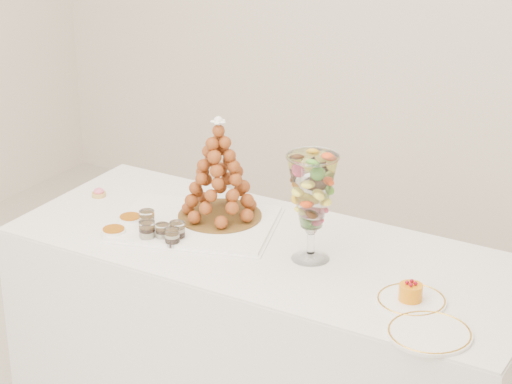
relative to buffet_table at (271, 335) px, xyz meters
The scene contains 15 objects.
buffet_table is the anchor object (origin of this frame).
lace_tray 0.49m from the buffet_table, behind, with size 0.56×0.42×0.02m, color white.
macaron_vase 0.63m from the buffet_table, ahead, with size 0.17×0.17×0.38m.
cake_plate 0.69m from the buffet_table, 11.04° to the right, with size 0.22×0.22×0.01m, color white.
spare_plate 0.84m from the buffet_table, 21.06° to the right, with size 0.26×0.26×0.01m, color white.
pink_tart 0.89m from the buffet_table, behind, with size 0.06×0.06×0.03m.
verrine_a 0.62m from the buffet_table, 165.93° to the right, with size 0.06×0.06×0.08m, color white.
verrine_b 0.55m from the buffet_table, 155.07° to the right, with size 0.05×0.05×0.07m, color white.
verrine_c 0.52m from the buffet_table, 156.12° to the right, with size 0.06×0.06×0.07m, color white.
verrine_d 0.60m from the buffet_table, 154.16° to the right, with size 0.06×0.06×0.08m, color white.
verrine_e 0.53m from the buffet_table, 148.87° to the right, with size 0.05×0.05×0.07m, color white.
ramekin_back 0.67m from the buffet_table, 169.38° to the right, with size 0.09×0.09×0.03m, color white.
ramekin_front 0.69m from the buffet_table, 157.44° to the right, with size 0.09×0.09×0.03m, color white.
croquembouche 0.64m from the buffet_table, 162.13° to the left, with size 0.31×0.31×0.39m.
mousse_cake 0.71m from the buffet_table, 11.54° to the right, with size 0.08×0.08×0.07m.
Camera 1 is at (1.70, -2.43, 2.27)m, focal length 70.00 mm.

